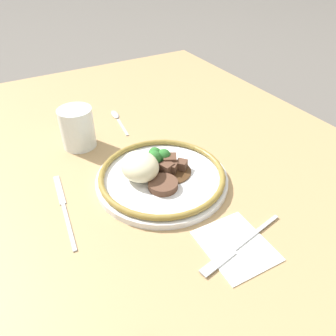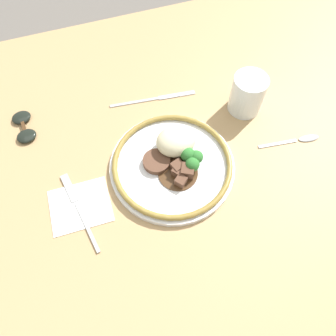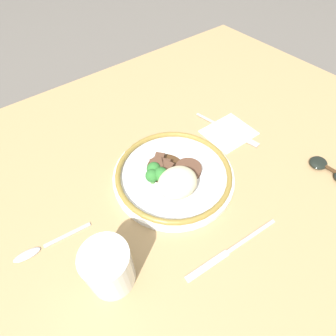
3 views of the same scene
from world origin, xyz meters
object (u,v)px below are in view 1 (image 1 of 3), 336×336
object	(u,v)px
plate	(159,174)
spoon	(117,117)
fork	(235,248)
juice_glass	(78,130)
knife	(64,206)

from	to	relation	value
plate	spoon	xyz separation A→B (m)	(0.30, -0.03, -0.02)
plate	fork	world-z (taller)	plate
juice_glass	fork	xyz separation A→B (m)	(-0.43, -0.12, -0.04)
knife	plate	bearing A→B (deg)	-90.40
juice_glass	plate	bearing A→B (deg)	-155.40
juice_glass	fork	world-z (taller)	juice_glass
plate	spoon	size ratio (longest dim) A/B	1.85
fork	knife	size ratio (longest dim) A/B	0.89
juice_glass	fork	bearing A→B (deg)	-164.31
juice_glass	fork	size ratio (longest dim) A/B	0.50
juice_glass	knife	bearing A→B (deg)	153.92
fork	knife	distance (m)	0.32
fork	spoon	world-z (taller)	same
plate	knife	xyz separation A→B (m)	(0.02, 0.19, -0.02)
plate	spoon	bearing A→B (deg)	-5.85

